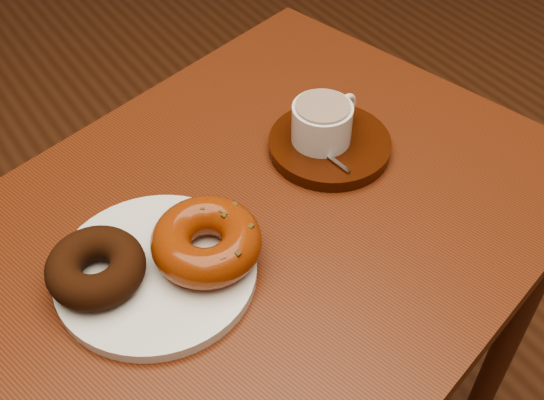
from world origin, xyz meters
TOP-DOWN VIEW (x-y plane):
  - cafe_table at (-0.05, 0.31)m, footprint 0.93×0.78m
  - donut_plate at (-0.20, 0.30)m, footprint 0.24×0.24m
  - donut_cinnamon at (-0.26, 0.32)m, footprint 0.12×0.12m
  - donut_caramel at (-0.14, 0.28)m, footprint 0.18×0.18m
  - saucer at (0.10, 0.36)m, footprint 0.23×0.23m
  - coffee_cup at (0.09, 0.37)m, footprint 0.11×0.08m
  - teaspoon at (0.07, 0.36)m, footprint 0.02×0.10m

SIDE VIEW (x-z plane):
  - cafe_table at x=-0.05m, z-range 0.26..1.02m
  - donut_plate at x=-0.20m, z-range 0.76..0.78m
  - saucer at x=0.10m, z-range 0.76..0.78m
  - teaspoon at x=0.07m, z-range 0.78..0.79m
  - donut_cinnamon at x=-0.26m, z-range 0.78..0.82m
  - donut_caramel at x=-0.14m, z-range 0.78..0.83m
  - coffee_cup at x=0.09m, z-range 0.78..0.84m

